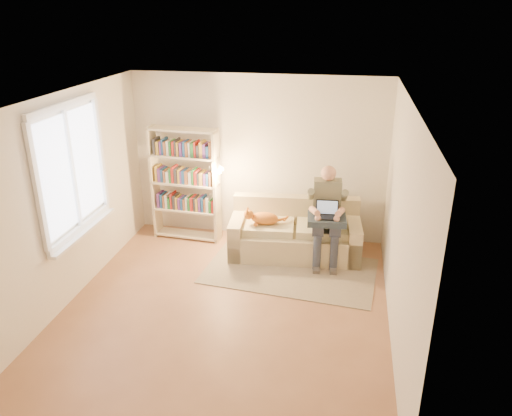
% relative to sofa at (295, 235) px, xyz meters
% --- Properties ---
extents(floor, '(4.50, 4.50, 0.00)m').
position_rel_sofa_xyz_m(floor, '(-0.68, -1.66, -0.30)').
color(floor, '#8D5D40').
rests_on(floor, ground).
extents(ceiling, '(4.00, 4.50, 0.02)m').
position_rel_sofa_xyz_m(ceiling, '(-0.68, -1.66, 2.30)').
color(ceiling, white).
rests_on(ceiling, wall_back).
extents(wall_left, '(0.02, 4.50, 2.60)m').
position_rel_sofa_xyz_m(wall_left, '(-2.68, -1.66, 1.00)').
color(wall_left, silver).
rests_on(wall_left, floor).
extents(wall_right, '(0.02, 4.50, 2.60)m').
position_rel_sofa_xyz_m(wall_right, '(1.32, -1.66, 1.00)').
color(wall_right, silver).
rests_on(wall_right, floor).
extents(wall_back, '(4.00, 0.02, 2.60)m').
position_rel_sofa_xyz_m(wall_back, '(-0.68, 0.59, 1.00)').
color(wall_back, silver).
rests_on(wall_back, floor).
extents(wall_front, '(4.00, 0.02, 2.60)m').
position_rel_sofa_xyz_m(wall_front, '(-0.68, -3.91, 1.00)').
color(wall_front, silver).
rests_on(wall_front, floor).
extents(window, '(0.12, 1.52, 1.69)m').
position_rel_sofa_xyz_m(window, '(-2.62, -1.46, 1.08)').
color(window, white).
rests_on(window, wall_left).
extents(sofa, '(1.99, 1.02, 0.82)m').
position_rel_sofa_xyz_m(sofa, '(0.00, 0.00, 0.00)').
color(sofa, '#C6B68C').
rests_on(sofa, floor).
extents(person, '(0.44, 0.67, 1.42)m').
position_rel_sofa_xyz_m(person, '(0.46, -0.11, 0.50)').
color(person, gray).
rests_on(person, sofa).
extents(cat, '(0.62, 0.25, 0.23)m').
position_rel_sofa_xyz_m(cat, '(-0.46, -0.16, 0.32)').
color(cat, orange).
rests_on(cat, sofa).
extents(blanket, '(0.58, 0.49, 0.09)m').
position_rel_sofa_xyz_m(blanket, '(0.47, -0.25, 0.41)').
color(blanket, '#253240').
rests_on(blanket, person).
extents(laptop, '(0.34, 0.30, 0.27)m').
position_rel_sofa_xyz_m(laptop, '(0.47, -0.24, 0.51)').
color(laptop, black).
rests_on(laptop, blanket).
extents(bookshelf, '(1.21, 0.41, 1.82)m').
position_rel_sofa_xyz_m(bookshelf, '(-1.77, 0.24, 0.71)').
color(bookshelf, beige).
rests_on(bookshelf, floor).
extents(rug, '(2.51, 1.64, 0.01)m').
position_rel_sofa_xyz_m(rug, '(0.01, -0.58, -0.29)').
color(rug, gray).
rests_on(rug, floor).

